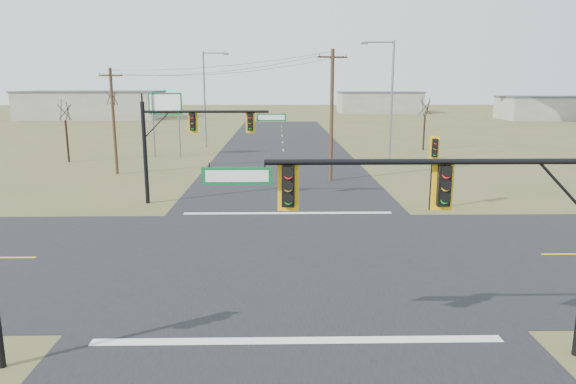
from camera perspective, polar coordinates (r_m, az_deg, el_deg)
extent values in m
plane|color=brown|center=(22.47, 0.34, -7.17)|extent=(320.00, 320.00, 0.00)
cube|color=black|center=(22.47, 0.34, -7.15)|extent=(160.00, 14.00, 0.02)
cube|color=black|center=(22.47, 0.34, -7.15)|extent=(14.00, 160.00, 0.02)
cube|color=silver|center=(15.58, 1.05, -16.17)|extent=(12.00, 0.40, 0.01)
cube|color=silver|center=(29.65, -0.02, -2.35)|extent=(12.00, 0.40, 0.01)
cylinder|color=black|center=(13.57, 15.86, 3.26)|extent=(8.61, 0.15, 0.15)
cube|color=#0C592B|center=(13.08, -5.67, 1.79)|extent=(1.80, 0.05, 0.45)
cylinder|color=black|center=(32.86, -15.60, 4.15)|extent=(0.25, 0.25, 6.29)
cylinder|color=black|center=(31.89, -9.12, 8.81)|extent=(7.64, 0.16, 0.16)
cube|color=#0C592B|center=(31.60, -1.86, 8.29)|extent=(1.80, 0.05, 0.45)
cylinder|color=black|center=(31.27, 15.71, 1.88)|extent=(0.18, 0.18, 4.25)
cylinder|color=#4C3120|center=(39.15, 4.87, 8.37)|extent=(0.28, 0.28, 9.86)
cube|color=#4C3120|center=(39.12, 4.98, 14.71)|extent=(2.31, 0.93, 0.12)
cylinder|color=#4C3120|center=(44.34, -18.80, 7.37)|extent=(0.25, 0.25, 8.58)
cube|color=#4C3120|center=(44.24, -19.13, 12.13)|extent=(2.06, 0.65, 0.12)
cylinder|color=gray|center=(53.76, -14.73, 7.17)|extent=(0.17, 0.17, 6.45)
cylinder|color=gray|center=(53.22, -12.01, 7.26)|extent=(0.17, 0.17, 6.45)
cube|color=#0C592B|center=(53.35, -13.49, 9.52)|extent=(3.43, 0.41, 2.15)
cylinder|color=gray|center=(49.14, 11.43, 9.70)|extent=(0.22, 0.22, 11.21)
cylinder|color=gray|center=(48.98, 10.10, 16.07)|extent=(2.69, 0.13, 0.13)
cube|color=gray|center=(48.74, 8.48, 16.03)|extent=(0.63, 0.32, 0.20)
cylinder|color=gray|center=(61.37, -9.25, 10.07)|extent=(0.22, 0.22, 10.96)
cylinder|color=gray|center=(61.27, -8.16, 15.04)|extent=(2.63, 0.13, 0.13)
cube|color=gray|center=(61.12, -6.89, 14.99)|extent=(0.65, 0.40, 0.20)
cylinder|color=black|center=(53.08, -23.32, 5.19)|extent=(0.20, 0.20, 3.97)
cylinder|color=black|center=(67.13, -18.80, 7.11)|extent=(0.22, 0.22, 4.80)
cylinder|color=black|center=(59.75, 14.87, 6.41)|extent=(0.20, 0.20, 3.94)
cube|color=#A7A294|center=(118.11, -20.87, 8.98)|extent=(28.00, 14.00, 5.50)
cube|color=#A7A294|center=(133.77, 10.07, 9.73)|extent=(20.00, 12.00, 5.00)
cube|color=#A7A294|center=(119.97, 26.80, 8.28)|extent=(18.00, 10.00, 4.50)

